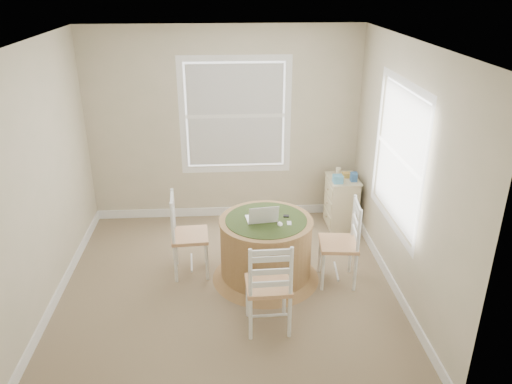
{
  "coord_description": "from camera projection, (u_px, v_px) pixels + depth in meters",
  "views": [
    {
      "loc": [
        0.01,
        -4.59,
        3.16
      ],
      "look_at": [
        0.34,
        0.45,
        0.94
      ],
      "focal_mm": 35.0,
      "sensor_mm": 36.0,
      "label": 1
    }
  ],
  "objects": [
    {
      "name": "keys",
      "position": [
        286.0,
        216.0,
        5.42
      ],
      "size": [
        0.06,
        0.06,
        0.02
      ],
      "primitive_type": "cube",
      "rotation": [
        0.0,
        0.0,
        -0.09
      ],
      "color": "black",
      "rests_on": "round_table"
    },
    {
      "name": "round_table",
      "position": [
        266.0,
        246.0,
        5.5
      ],
      "size": [
        1.2,
        1.2,
        0.73
      ],
      "rotation": [
        0.0,
        0.0,
        -0.09
      ],
      "color": "#987244",
      "rests_on": "ground"
    },
    {
      "name": "tissue_box",
      "position": [
        338.0,
        178.0,
        6.4
      ],
      "size": [
        0.12,
        0.12,
        0.1
      ],
      "primitive_type": "cube",
      "rotation": [
        0.0,
        0.0,
        0.02
      ],
      "color": "#4F96B6",
      "rests_on": "corner_chest"
    },
    {
      "name": "mouse",
      "position": [
        280.0,
        224.0,
        5.25
      ],
      "size": [
        0.07,
        0.1,
        0.03
      ],
      "primitive_type": "ellipsoid",
      "rotation": [
        0.0,
        0.0,
        -0.09
      ],
      "color": "white",
      "rests_on": "round_table"
    },
    {
      "name": "room",
      "position": [
        241.0,
        171.0,
        5.1
      ],
      "size": [
        3.64,
        3.64,
        2.64
      ],
      "color": "#836B53",
      "rests_on": "ground"
    },
    {
      "name": "box_yellow",
      "position": [
        348.0,
        175.0,
        6.56
      ],
      "size": [
        0.15,
        0.1,
        0.06
      ],
      "primitive_type": "cube",
      "rotation": [
        0.0,
        0.0,
        0.02
      ],
      "color": "gold",
      "rests_on": "corner_chest"
    },
    {
      "name": "box_blue",
      "position": [
        353.0,
        177.0,
        6.44
      ],
      "size": [
        0.08,
        0.08,
        0.12
      ],
      "primitive_type": "cube",
      "rotation": [
        0.0,
        0.0,
        0.02
      ],
      "color": "#325E97",
      "rests_on": "corner_chest"
    },
    {
      "name": "laptop",
      "position": [
        262.0,
        218.0,
        5.34
      ],
      "size": [
        0.35,
        0.32,
        0.22
      ],
      "rotation": [
        0.0,
        0.0,
        3.27
      ],
      "color": "white",
      "rests_on": "round_table"
    },
    {
      "name": "chair_left",
      "position": [
        190.0,
        235.0,
        5.57
      ],
      "size": [
        0.43,
        0.45,
        0.95
      ],
      "primitive_type": null,
      "rotation": [
        0.0,
        0.0,
        1.64
      ],
      "color": "white",
      "rests_on": "ground"
    },
    {
      "name": "chair_near",
      "position": [
        268.0,
        285.0,
        4.68
      ],
      "size": [
        0.43,
        0.41,
        0.95
      ],
      "primitive_type": null,
      "rotation": [
        0.0,
        0.0,
        3.17
      ],
      "color": "white",
      "rests_on": "ground"
    },
    {
      "name": "chair_right",
      "position": [
        338.0,
        243.0,
        5.4
      ],
      "size": [
        0.44,
        0.46,
        0.95
      ],
      "primitive_type": null,
      "rotation": [
        0.0,
        0.0,
        -1.67
      ],
      "color": "white",
      "rests_on": "ground"
    },
    {
      "name": "cup_cream",
      "position": [
        339.0,
        172.0,
        6.64
      ],
      "size": [
        0.07,
        0.07,
        0.09
      ],
      "primitive_type": "cylinder",
      "color": "beige",
      "rests_on": "corner_chest"
    },
    {
      "name": "corner_chest",
      "position": [
        341.0,
        202.0,
        6.68
      ],
      "size": [
        0.4,
        0.53,
        0.69
      ],
      "rotation": [
        0.0,
        0.0,
        0.02
      ],
      "color": "beige",
      "rests_on": "ground"
    },
    {
      "name": "phone",
      "position": [
        289.0,
        224.0,
        5.28
      ],
      "size": [
        0.05,
        0.09,
        0.02
      ],
      "primitive_type": "cube",
      "rotation": [
        0.0,
        0.0,
        -0.09
      ],
      "color": "#B7BABF",
      "rests_on": "round_table"
    }
  ]
}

